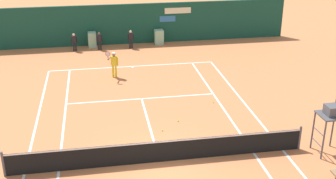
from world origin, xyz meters
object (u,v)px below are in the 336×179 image
object	(u,v)px
player_on_baseline	(114,63)
ball_kid_right_post	(131,38)
umpire_chair	(332,115)
tennis_ball_mid_court	(213,102)
tennis_ball_by_sideline	(162,130)
ball_kid_left_post	(74,41)
ball_kid_centre_post	(99,40)
tennis_ball_near_service_line	(178,121)

from	to	relation	value
player_on_baseline	ball_kid_right_post	size ratio (longest dim) A/B	1.33
umpire_chair	ball_kid_right_post	bearing A→B (deg)	22.57
tennis_ball_mid_court	tennis_ball_by_sideline	distance (m)	4.16
umpire_chair	tennis_ball_by_sideline	world-z (taller)	umpire_chair
ball_kid_left_post	ball_kid_centre_post	size ratio (longest dim) A/B	1.00
ball_kid_centre_post	tennis_ball_by_sideline	size ratio (longest dim) A/B	19.29
tennis_ball_by_sideline	tennis_ball_near_service_line	xyz separation A→B (m)	(0.91, 0.84, 0.00)
ball_kid_right_post	tennis_ball_mid_court	xyz separation A→B (m)	(3.39, -10.43, -0.75)
umpire_chair	ball_kid_centre_post	distance (m)	18.51
umpire_chair	tennis_ball_mid_court	world-z (taller)	umpire_chair
ball_kid_right_post	ball_kid_left_post	bearing A→B (deg)	-1.17
umpire_chair	tennis_ball_near_service_line	bearing A→B (deg)	55.20
umpire_chair	tennis_ball_near_service_line	world-z (taller)	umpire_chair
tennis_ball_mid_court	ball_kid_left_post	bearing A→B (deg)	125.55
ball_kid_left_post	player_on_baseline	bearing A→B (deg)	115.82
ball_kid_centre_post	tennis_ball_by_sideline	bearing A→B (deg)	102.10
ball_kid_right_post	tennis_ball_mid_court	size ratio (longest dim) A/B	19.90
tennis_ball_mid_court	tennis_ball_near_service_line	distance (m)	2.91
umpire_chair	ball_kid_left_post	xyz separation A→B (m)	(-10.78, 16.15, -1.00)
player_on_baseline	tennis_ball_near_service_line	xyz separation A→B (m)	(2.68, -6.48, -0.92)
ball_kid_right_post	ball_kid_centre_post	distance (m)	2.27
umpire_chair	ball_kid_right_post	distance (m)	17.52
ball_kid_left_post	tennis_ball_mid_court	distance (m)	12.84
tennis_ball_mid_court	tennis_ball_near_service_line	xyz separation A→B (m)	(-2.26, -1.84, 0.00)
umpire_chair	tennis_ball_near_service_line	xyz separation A→B (m)	(-5.58, 3.88, -1.72)
umpire_chair	tennis_ball_by_sideline	size ratio (longest dim) A/B	37.75
tennis_ball_mid_court	tennis_ball_near_service_line	bearing A→B (deg)	-140.81
ball_kid_centre_post	tennis_ball_near_service_line	xyz separation A→B (m)	(3.41, -12.27, -0.72)
tennis_ball_by_sideline	tennis_ball_near_service_line	size ratio (longest dim) A/B	1.00
umpire_chair	tennis_ball_mid_court	distance (m)	6.83
player_on_baseline	umpire_chair	bearing A→B (deg)	144.29
ball_kid_right_post	tennis_ball_near_service_line	size ratio (longest dim) A/B	19.90
ball_kid_centre_post	ball_kid_left_post	bearing A→B (deg)	1.33
ball_kid_right_post	player_on_baseline	bearing A→B (deg)	73.84
tennis_ball_mid_court	ball_kid_right_post	bearing A→B (deg)	108.01
ball_kid_right_post	tennis_ball_near_service_line	distance (m)	12.35
ball_kid_right_post	tennis_ball_by_sideline	distance (m)	13.14
player_on_baseline	ball_kid_centre_post	world-z (taller)	player_on_baseline
ball_kid_centre_post	tennis_ball_by_sideline	distance (m)	13.37
tennis_ball_by_sideline	ball_kid_centre_post	bearing A→B (deg)	100.77
player_on_baseline	tennis_ball_by_sideline	distance (m)	7.59
umpire_chair	ball_kid_centre_post	xyz separation A→B (m)	(-8.99, 16.15, -1.00)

